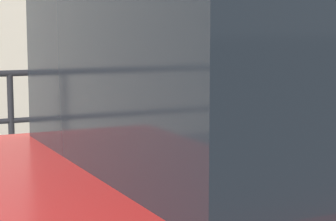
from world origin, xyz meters
The scene contains 5 objects.
sidewalk_curb centered at (0.00, 1.61, 0.08)m, with size 36.00×3.22×0.15m, color #9E9B93.
parking_meter centered at (-0.30, 0.26, 1.23)m, with size 0.18×0.19×1.46m.
pedestrian_at_meter centered at (-0.87, 0.27, 1.08)m, with size 0.63×0.41×1.64m.
background_railing centered at (0.00, 2.99, 0.90)m, with size 24.06×0.06×1.05m.
backdrop_wall centered at (0.00, 5.61, 1.31)m, with size 32.00×0.50×2.62m, color #ADA38E.
Camera 1 is at (-2.32, -3.25, 1.63)m, focal length 69.34 mm.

